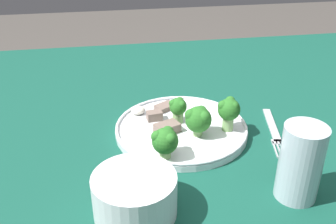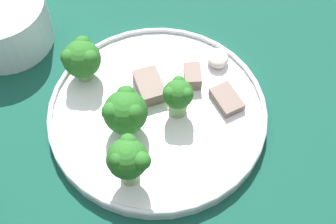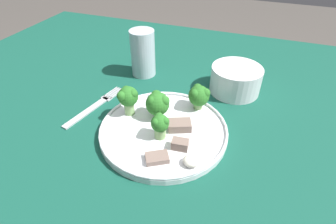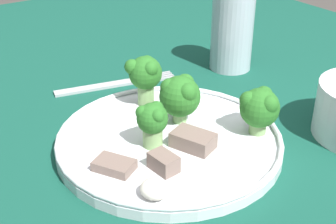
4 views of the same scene
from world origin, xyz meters
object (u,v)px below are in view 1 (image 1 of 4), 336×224
object	(u,v)px
cream_bowl	(135,196)
dinner_plate	(181,129)
fork	(274,131)
drinking_glass	(300,167)

from	to	relation	value
cream_bowl	dinner_plate	bearing A→B (deg)	-117.72
dinner_plate	fork	distance (m)	0.19
dinner_plate	drinking_glass	bearing A→B (deg)	123.30
dinner_plate	drinking_glass	world-z (taller)	drinking_glass
fork	drinking_glass	xyz separation A→B (m)	(0.04, 0.18, 0.05)
dinner_plate	fork	size ratio (longest dim) A/B	1.44
dinner_plate	fork	world-z (taller)	dinner_plate
fork	cream_bowl	size ratio (longest dim) A/B	1.47
dinner_plate	drinking_glass	xyz separation A→B (m)	(-0.14, 0.21, 0.05)
cream_bowl	drinking_glass	world-z (taller)	drinking_glass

